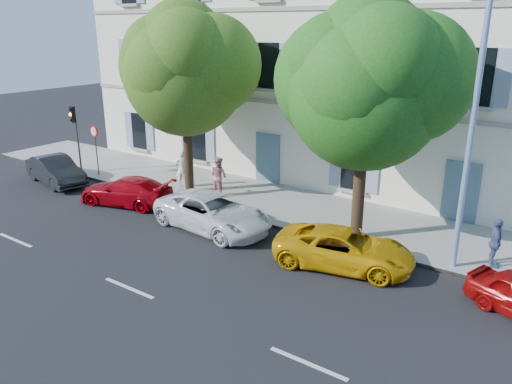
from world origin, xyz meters
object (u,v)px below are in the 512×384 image
Objects in this scene: tree_left at (185,75)px; pedestrian_c at (495,243)px; tree_right at (366,92)px; road_sign at (95,140)px; car_white_coupe at (213,212)px; car_yellow_supercar at (344,248)px; car_dark_sedan at (56,170)px; pedestrian_b at (219,176)px; street_lamp at (474,108)px; car_red_coupe at (126,191)px; traffic_light at (75,125)px; pedestrian_a at (182,169)px.

pedestrian_c is at bearing -0.64° from tree_left.
tree_right is 3.14× the size of road_sign.
car_yellow_supercar is at bearing -84.91° from car_white_coupe.
tree_left is at bearing 7.89° from road_sign.
car_white_coupe is at bearing -78.90° from car_dark_sedan.
pedestrian_b is 1.09× the size of pedestrian_c.
street_lamp reaches higher than car_white_coupe.
car_dark_sedan is 0.51× the size of tree_left.
street_lamp is (13.10, 1.57, 4.54)m from car_red_coupe.
car_yellow_supercar is 4.64m from pedestrian_c.
street_lamp reaches higher than car_dark_sedan.
road_sign is (0.93, 1.74, 1.31)m from car_dark_sedan.
tree_left is (-8.87, 2.54, 4.70)m from car_yellow_supercar.
street_lamp reaches higher than pedestrian_c.
traffic_light is at bearing 14.76° from pedestrian_b.
car_dark_sedan is at bearing -118.08° from road_sign.
tree_left is at bearing 7.85° from traffic_light.
pedestrian_c is at bearing 4.27° from tree_right.
pedestrian_b is (1.43, 0.34, -4.29)m from tree_left.
traffic_light reaches higher than pedestrian_c.
pedestrian_a is (5.66, 2.84, 0.33)m from car_dark_sedan.
car_white_coupe is 5.38m from car_yellow_supercar.
pedestrian_a is 13.56m from pedestrian_c.
street_lamp reaches higher than pedestrian_b.
pedestrian_b is at bearing 70.78° from pedestrian_c.
car_white_coupe is 2.77× the size of pedestrian_b.
car_red_coupe is 2.40× the size of pedestrian_b.
pedestrian_a is at bearing 6.10° from pedestrian_b.
car_white_coupe reaches higher than car_yellow_supercar.
pedestrian_b is (7.83, 2.84, 0.35)m from car_dark_sedan.
car_yellow_supercar is (5.38, 0.01, -0.05)m from car_white_coupe.
tree_left reaches higher than pedestrian_a.
street_lamp reaches higher than pedestrian_a.
street_lamp is at bearing -74.46° from car_white_coupe.
street_lamp is 11.26m from pedestrian_b.
car_dark_sedan is 1.60× the size of road_sign.
car_red_coupe is at bearing 82.96° from pedestrian_c.
tree_right is (-0.50, 2.06, 4.64)m from car_yellow_supercar.
tree_left is 13.55m from pedestrian_c.
tree_left reaches higher than pedestrian_c.
pedestrian_b is (-2.06, 2.89, 0.35)m from car_white_coupe.
street_lamp is (17.28, -0.24, 3.16)m from road_sign.
pedestrian_c is at bearing 133.88° from pedestrian_a.
pedestrian_b reaches higher than car_yellow_supercar.
car_yellow_supercar is (10.15, 0.02, 0.01)m from car_red_coupe.
car_dark_sedan is 0.46× the size of street_lamp.
car_dark_sedan is at bearing 80.22° from pedestrian_c.
tree_right reaches higher than pedestrian_c.
tree_right reaches higher than traffic_light.
pedestrian_a is at bearing 154.92° from car_red_coupe.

